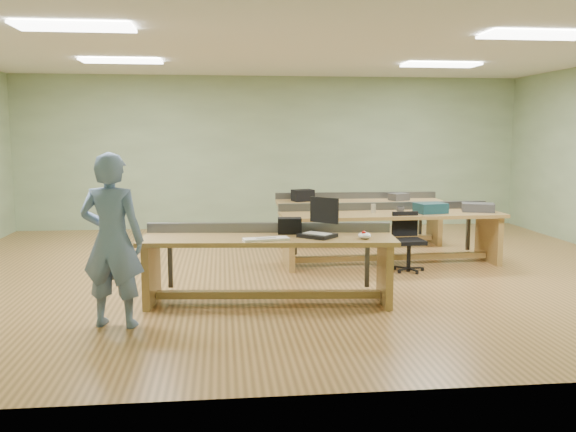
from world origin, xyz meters
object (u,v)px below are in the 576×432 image
object	(u,v)px
workbench_front	(268,254)
camera_bag	(290,226)
workbench_mid	(390,225)
person	(112,240)
workbench_back	(359,212)
drinks_can	(373,208)
task_chair	(408,250)
mug	(400,210)
parts_bin_grey	(478,207)
parts_bin_teal	(431,208)
laptop_base	(317,235)

from	to	relation	value
workbench_front	camera_bag	distance (m)	0.42
workbench_mid	person	distance (m)	4.32
workbench_back	drinks_can	distance (m)	1.66
workbench_front	task_chair	world-z (taller)	workbench_front
camera_bag	drinks_can	xyz separation A→B (m)	(1.40, 1.69, -0.03)
mug	parts_bin_grey	bearing A→B (deg)	0.41
drinks_can	task_chair	bearing A→B (deg)	-52.29
workbench_mid	drinks_can	bearing A→B (deg)	179.86
camera_bag	parts_bin_grey	world-z (taller)	camera_bag
person	camera_bag	xyz separation A→B (m)	(1.82, 0.85, -0.01)
parts_bin_teal	mug	distance (m)	0.43
workbench_front	parts_bin_teal	xyz separation A→B (m)	(2.47, 1.75, 0.27)
workbench_mid	drinks_can	size ratio (longest dim) A/B	25.21
task_chair	workbench_mid	bearing A→B (deg)	100.36
workbench_mid	mug	distance (m)	0.27
parts_bin_teal	mug	xyz separation A→B (m)	(-0.42, 0.07, -0.03)
parts_bin_grey	mug	size ratio (longest dim) A/B	3.99
workbench_front	parts_bin_grey	distance (m)	3.70
drinks_can	workbench_back	bearing A→B (deg)	84.33
workbench_back	parts_bin_teal	xyz separation A→B (m)	(0.65, -1.74, 0.27)
camera_bag	workbench_mid	bearing A→B (deg)	49.92
camera_bag	person	bearing A→B (deg)	-150.87
mug	workbench_mid	bearing A→B (deg)	160.92
workbench_mid	camera_bag	xyz separation A→B (m)	(-1.66, -1.70, 0.28)
mug	drinks_can	distance (m)	0.39
drinks_can	camera_bag	bearing A→B (deg)	-129.66
laptop_base	drinks_can	bearing A→B (deg)	101.26
task_chair	parts_bin_grey	world-z (taller)	parts_bin_grey
camera_bag	parts_bin_teal	world-z (taller)	camera_bag
parts_bin_teal	drinks_can	size ratio (longest dim) A/B	3.23
workbench_front	task_chair	size ratio (longest dim) A/B	3.53
camera_bag	mug	bearing A→B (deg)	47.01
workbench_mid	laptop_base	xyz separation A→B (m)	(-1.38, -1.97, 0.21)
workbench_mid	workbench_back	distance (m)	1.63
mug	camera_bag	bearing A→B (deg)	-137.26
workbench_front	drinks_can	bearing A→B (deg)	53.77
laptop_base	camera_bag	bearing A→B (deg)	175.80
laptop_base	drinks_can	distance (m)	2.27
workbench_mid	parts_bin_teal	distance (m)	0.62
person	parts_bin_grey	bearing A→B (deg)	-140.06
camera_bag	mug	world-z (taller)	camera_bag
workbench_back	parts_bin_teal	size ratio (longest dim) A/B	6.93
task_chair	drinks_can	xyz separation A→B (m)	(-0.37, 0.48, 0.52)
workbench_back	person	size ratio (longest dim) A/B	1.67
person	drinks_can	xyz separation A→B (m)	(3.22, 2.53, -0.04)
parts_bin_teal	parts_bin_grey	bearing A→B (deg)	6.06
workbench_back	camera_bag	xyz separation A→B (m)	(-1.56, -3.32, 0.28)
workbench_mid	camera_bag	bearing A→B (deg)	-135.85
workbench_mid	camera_bag	world-z (taller)	camera_bag
laptop_base	parts_bin_teal	bearing A→B (deg)	84.89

